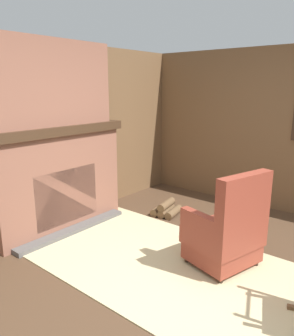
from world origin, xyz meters
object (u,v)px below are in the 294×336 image
decorative_plate_on_mantel (48,114)px  armchair (227,233)px  oil_lamp_vase (21,121)px  firewood_stack (166,209)px  storage_case (75,117)px

decorative_plate_on_mantel → armchair: bearing=13.1°
oil_lamp_vase → firewood_stack: bearing=62.3°
armchair → firewood_stack: armchair is taller
oil_lamp_vase → storage_case: 0.78m
firewood_stack → oil_lamp_vase: oil_lamp_vase is taller
firewood_stack → storage_case: size_ratio=1.61×
armchair → oil_lamp_vase: oil_lamp_vase is taller
firewood_stack → decorative_plate_on_mantel: bearing=-124.9°
armchair → decorative_plate_on_mantel: decorative_plate_on_mantel is taller
oil_lamp_vase → storage_case: bearing=90.0°
firewood_stack → armchair: bearing=-30.2°
armchair → firewood_stack: 1.54m
firewood_stack → storage_case: (-0.87, -0.88, 1.34)m
armchair → firewood_stack: bearing=-15.0°
storage_case → oil_lamp_vase: bearing=-90.0°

